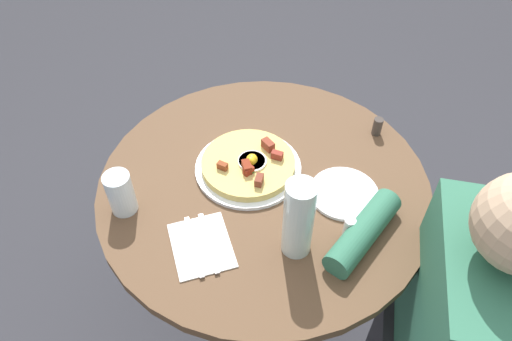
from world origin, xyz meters
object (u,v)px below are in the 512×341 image
at_px(pizza_plate, 248,168).
at_px(knife, 194,246).
at_px(water_glass, 121,193).
at_px(water_bottle, 298,219).
at_px(bread_plate, 344,192).
at_px(pepper_shaker, 377,126).
at_px(fork, 209,242).
at_px(breakfast_pizza, 249,163).
at_px(dining_table, 263,220).
at_px(salt_shaker, 349,227).

distance_m(pizza_plate, knife, 0.29).
distance_m(water_glass, water_bottle, 0.46).
height_order(pizza_plate, bread_plate, pizza_plate).
distance_m(water_glass, pepper_shaker, 0.76).
relative_size(pizza_plate, bread_plate, 1.61).
bearing_deg(bread_plate, water_bottle, 152.84).
distance_m(bread_plate, fork, 0.39).
relative_size(bread_plate, water_glass, 1.51).
height_order(breakfast_pizza, water_bottle, water_bottle).
xyz_separation_m(dining_table, breakfast_pizza, (0.03, 0.05, 0.20)).
bearing_deg(knife, water_bottle, -106.70).
relative_size(bread_plate, water_bottle, 0.82).
relative_size(water_bottle, pepper_shaker, 4.03).
relative_size(pizza_plate, water_glass, 2.43).
bearing_deg(knife, pepper_shaker, -68.50).
bearing_deg(pizza_plate, salt_shaker, -119.47).
bearing_deg(dining_table, pepper_shaker, -48.05).
height_order(knife, water_glass, water_glass).
height_order(water_bottle, salt_shaker, water_bottle).
xyz_separation_m(pizza_plate, knife, (-0.28, 0.07, 0.00)).
distance_m(bread_plate, pepper_shaker, 0.27).
relative_size(breakfast_pizza, pepper_shaker, 4.68).
distance_m(pizza_plate, bread_plate, 0.27).
xyz_separation_m(pizza_plate, pepper_shaker, (0.23, -0.34, 0.02)).
bearing_deg(bread_plate, water_glass, 107.03).
relative_size(fork, knife, 1.00).
relative_size(fork, water_glass, 1.48).
distance_m(bread_plate, water_glass, 0.58).
height_order(pizza_plate, knife, pizza_plate).
bearing_deg(breakfast_pizza, water_glass, 125.19).
relative_size(knife, salt_shaker, 3.09).
height_order(pizza_plate, water_glass, water_glass).
xyz_separation_m(water_glass, pepper_shaker, (0.43, -0.63, -0.03)).
height_order(bread_plate, knife, bread_plate).
distance_m(breakfast_pizza, water_glass, 0.35).
bearing_deg(dining_table, knife, 153.50).
relative_size(pizza_plate, knife, 1.64).
height_order(breakfast_pizza, water_glass, water_glass).
distance_m(bread_plate, water_bottle, 0.24).
height_order(salt_shaker, pepper_shaker, salt_shaker).
xyz_separation_m(dining_table, water_bottle, (-0.19, -0.12, 0.29)).
bearing_deg(salt_shaker, pizza_plate, 60.53).
bearing_deg(breakfast_pizza, salt_shaker, -119.55).
relative_size(dining_table, knife, 5.04).
xyz_separation_m(salt_shaker, pepper_shaker, (0.39, -0.05, -0.00)).
relative_size(dining_table, bread_plate, 4.93).
bearing_deg(pepper_shaker, bread_plate, 164.28).
distance_m(water_bottle, salt_shaker, 0.16).
bearing_deg(water_glass, breakfast_pizza, -54.81).
relative_size(dining_table, water_bottle, 4.05).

